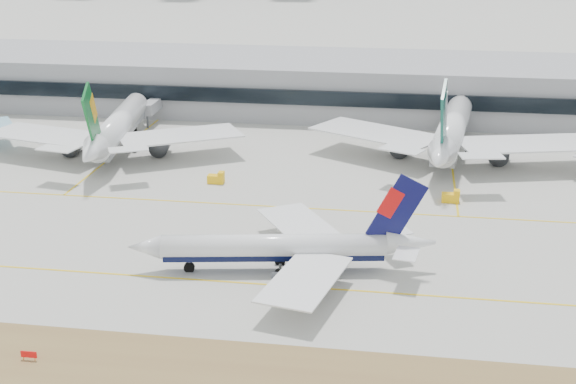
% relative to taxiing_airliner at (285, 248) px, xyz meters
% --- Properties ---
extents(ground, '(3000.00, 3000.00, 0.00)m').
position_rel_taxiing_airliner_xyz_m(ground, '(-2.42, -0.53, -4.06)').
color(ground, '#A7A69D').
rests_on(ground, ground).
extents(taxiing_airliner, '(49.96, 42.97, 16.85)m').
position_rel_taxiing_airliner_xyz_m(taxiing_airliner, '(0.00, 0.00, 0.00)').
color(taxiing_airliner, white).
rests_on(taxiing_airliner, ground).
extents(widebody_eva, '(62.25, 61.42, 22.39)m').
position_rel_taxiing_airliner_xyz_m(widebody_eva, '(-50.84, 60.89, 1.89)').
color(widebody_eva, white).
rests_on(widebody_eva, ground).
extents(widebody_cathay, '(66.94, 65.99, 24.05)m').
position_rel_taxiing_airliner_xyz_m(widebody_cathay, '(28.87, 69.22, 2.33)').
color(widebody_cathay, white).
rests_on(widebody_cathay, ground).
extents(terminal, '(280.00, 43.10, 15.00)m').
position_rel_taxiing_airliner_xyz_m(terminal, '(-2.42, 114.31, 3.44)').
color(terminal, gray).
rests_on(terminal, ground).
extents(hold_sign_left, '(2.20, 0.15, 1.35)m').
position_rel_taxiing_airliner_xyz_m(hold_sign_left, '(-28.82, -32.53, -3.18)').
color(hold_sign_left, red).
rests_on(hold_sign_left, ground).
extents(gse_b, '(3.55, 2.00, 2.60)m').
position_rel_taxiing_airliner_xyz_m(gse_b, '(-21.66, 41.98, -3.01)').
color(gse_b, yellow).
rests_on(gse_b, ground).
extents(gse_c, '(3.55, 2.00, 2.60)m').
position_rel_taxiing_airliner_xyz_m(gse_c, '(28.06, 37.60, -3.01)').
color(gse_c, yellow).
rests_on(gse_c, ground).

